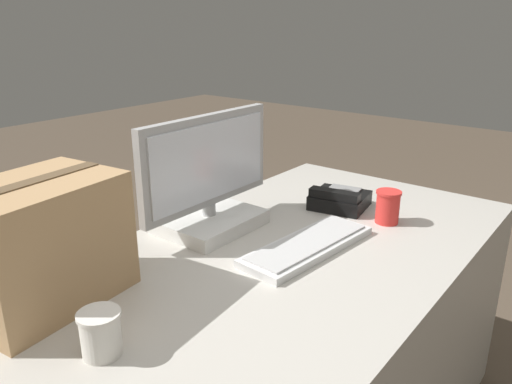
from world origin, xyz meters
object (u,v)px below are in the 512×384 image
Objects in this scene: keyboard at (308,245)px; paper_cup_left at (101,333)px; desk_phone at (339,199)px; paper_cup_right at (388,207)px; cardboard_box at (40,243)px; monitor at (208,187)px.

paper_cup_left is (-0.66, 0.07, 0.03)m from keyboard.
paper_cup_left is at bearing 171.87° from desk_phone.
paper_cup_right is (-0.03, -0.19, 0.02)m from desk_phone.
paper_cup_left is 0.87× the size of paper_cup_right.
cardboard_box is (-0.98, 0.25, 0.12)m from desk_phone.
paper_cup_right is at bearing -107.51° from desk_phone.
monitor is at bearing 24.20° from paper_cup_left.
paper_cup_right reaches higher than keyboard.
desk_phone is 0.20m from paper_cup_right.
monitor is 0.56m from cardboard_box.
paper_cup_left is at bearing -155.80° from monitor.
monitor is 0.59m from paper_cup_right.
keyboard is at bearing -174.74° from desk_phone.
monitor reaches higher than paper_cup_left.
paper_cup_right is (1.00, -0.16, 0.01)m from paper_cup_left.
keyboard is 4.91× the size of paper_cup_left.
cardboard_box is at bearing 156.12° from keyboard.
monitor is at bearing 104.66° from keyboard.
monitor is 0.50m from desk_phone.
paper_cup_right is at bearing -9.23° from paper_cup_left.
monitor is at bearing 132.01° from paper_cup_right.
keyboard is 1.20× the size of cardboard_box.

